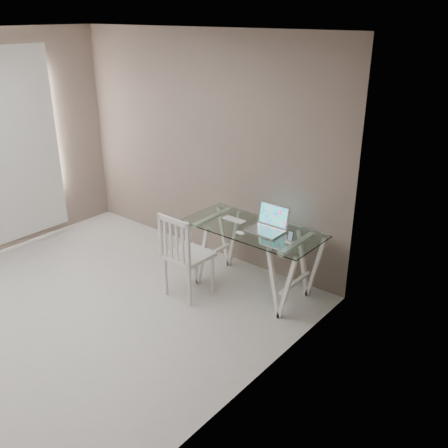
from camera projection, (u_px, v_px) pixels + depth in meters
name	position (u px, v px, depth m)	size (l,w,h in m)	color
room	(28.00, 154.00, 4.32)	(4.50, 4.52, 2.71)	#B4B2AD
desk	(252.00, 258.00, 5.42)	(1.50, 0.70, 0.75)	silver
chair	(183.00, 253.00, 5.22)	(0.45, 0.45, 0.96)	silver
laptop	(269.00, 224.00, 5.21)	(0.37, 0.31, 0.26)	silver
keyboard	(234.00, 220.00, 5.47)	(0.29, 0.12, 0.01)	silver
mouse	(240.00, 233.00, 5.12)	(0.11, 0.06, 0.03)	white
phone_dock	(290.00, 239.00, 4.93)	(0.07, 0.07, 0.12)	white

